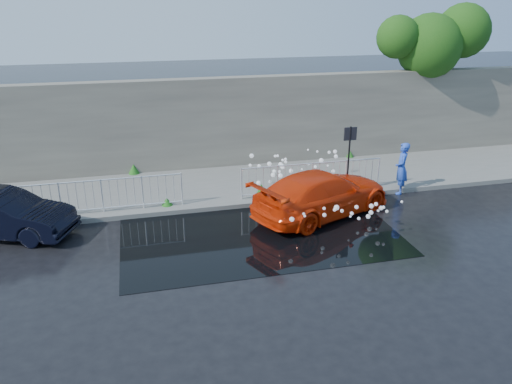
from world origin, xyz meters
TOP-DOWN VIEW (x-y plane):
  - ground at (0.00, 0.00)m, footprint 90.00×90.00m
  - pavement at (0.00, 5.00)m, footprint 30.00×4.00m
  - curb at (0.00, 3.00)m, footprint 30.00×0.25m
  - retaining_wall at (0.00, 7.20)m, footprint 30.00×0.60m
  - puddle at (0.50, 1.00)m, footprint 8.00×5.00m
  - sign_post at (4.20, 3.10)m, footprint 0.45×0.06m
  - tree at (9.76, 7.41)m, footprint 5.02×2.71m
  - railing_left at (-4.00, 3.35)m, footprint 5.05×0.05m
  - railing_right at (3.00, 3.35)m, footprint 5.05×0.05m
  - weeds at (-0.40, 4.48)m, footprint 12.17×3.93m
  - water_spray at (2.67, 3.10)m, footprint 3.60×5.71m
  - red_car at (2.80, 1.86)m, footprint 5.26×3.76m
  - dark_car at (-6.73, 2.60)m, footprint 4.26×2.82m
  - person at (6.16, 2.93)m, footprint 0.69×0.80m

SIDE VIEW (x-z plane):
  - ground at x=0.00m, z-range 0.00..0.00m
  - puddle at x=0.50m, z-range 0.00..0.01m
  - pavement at x=0.00m, z-range 0.00..0.15m
  - curb at x=0.00m, z-range 0.00..0.16m
  - weeds at x=-0.40m, z-range 0.10..0.56m
  - dark_car at x=-6.73m, z-range 0.00..1.33m
  - red_car at x=2.80m, z-range 0.00..1.41m
  - water_spray at x=2.67m, z-range 0.21..1.26m
  - railing_left at x=-4.00m, z-range 0.19..1.29m
  - railing_right at x=3.00m, z-range 0.19..1.29m
  - person at x=6.16m, z-range 0.00..1.84m
  - sign_post at x=4.20m, z-range 0.47..2.97m
  - retaining_wall at x=0.00m, z-range 0.15..3.65m
  - tree at x=9.76m, z-range 1.64..7.98m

